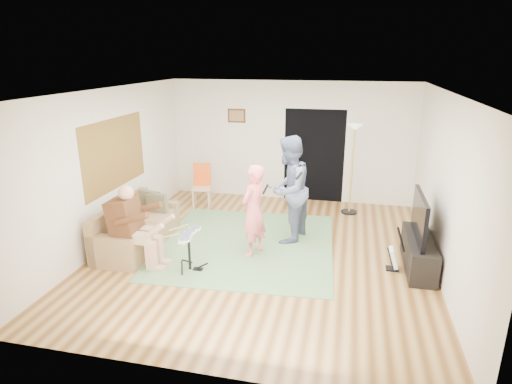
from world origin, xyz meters
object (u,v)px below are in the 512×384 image
Objects in this scene: drum_kit at (189,253)px; tv_cabinet at (419,253)px; dining_chair at (202,191)px; guitar_spare at (394,258)px; guitarist at (289,190)px; television at (420,217)px; torchiere_lamp at (353,153)px; singer at (253,211)px; sofa at (134,232)px.

drum_kit reaches higher than tv_cabinet.
guitar_spare is at bearing -41.68° from dining_chair.
guitar_spare is 4.50m from dining_chair.
television is at bearing 86.63° from guitarist.
guitarist reaches higher than torchiere_lamp.
television is (3.45, 0.87, 0.57)m from drum_kit.
torchiere_lamp reaches higher than singer.
singer is 0.81× the size of guitarist.
singer is 1.11× the size of tv_cabinet.
television is (1.05, -2.29, -0.45)m from torchiere_lamp.
tv_cabinet is (4.31, -2.03, -0.08)m from dining_chair.
singer is 2.14× the size of guitar_spare.
torchiere_lamp is (-0.72, 2.46, 1.09)m from guitar_spare.
sofa is 4.40m from guitar_spare.
sofa is 4.58m from torchiere_lamp.
drum_kit is 0.34× the size of torchiere_lamp.
torchiere_lamp is at bearing 167.26° from singer.
tv_cabinet is 0.60m from television.
singer is at bearing 3.31° from sofa.
guitarist is 2.10m from guitar_spare.
guitar_spare is at bearing -73.79° from torchiere_lamp.
dining_chair is 4.76m from tv_cabinet.
drum_kit is 0.34× the size of guitarist.
singer reaches higher than television.
guitarist reaches higher than drum_kit.
sofa is at bearing -145.71° from torchiere_lamp.
guitar_spare reaches higher than drum_kit.
guitar_spare is (4.40, 0.05, -0.05)m from sofa.
tv_cabinet is at bearing 14.00° from drum_kit.
dining_chair is at bearing 78.06° from sofa.
tv_cabinet is at bearing 86.98° from guitarist.
sofa is at bearing -66.40° from singer.
television reaches higher than drum_kit.
drum_kit is at bearing -28.89° from guitarist.
singer is at bearing -123.03° from torchiere_lamp.
torchiere_lamp is at bearing 114.60° from television.
guitar_spare is 2.79m from torchiere_lamp.
television reaches higher than sofa.
television is (0.33, 0.17, 0.64)m from guitar_spare.
television is at bearing 180.00° from tv_cabinet.
torchiere_lamp is at bearing 115.62° from tv_cabinet.
guitarist reaches higher than television.
drum_kit is at bearing -165.81° from television.
guitar_spare is 0.78× the size of dining_chair.
torchiere_lamp reaches higher than guitar_spare.
guitarist is at bearing 163.90° from television.
guitarist is 2.22m from television.
drum_kit is at bearing -27.31° from singer.
drum_kit is 0.42× the size of singer.
dining_chair is (-0.81, 2.90, 0.05)m from drum_kit.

